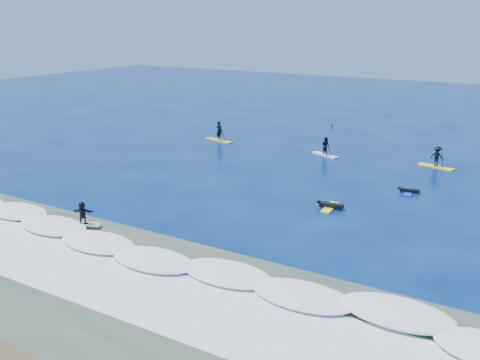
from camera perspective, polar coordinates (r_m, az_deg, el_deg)
The scene contains 11 objects.
ground at distance 36.26m, azimuth 0.29°, elevation -2.19°, with size 160.00×160.00×0.00m, color #031544.
shallow_water at distance 26.17m, azimuth -15.82°, elevation -10.72°, with size 90.00×13.00×0.01m, color #314335.
breaking_wave at distance 28.72m, azimuth -10.03°, elevation -7.76°, with size 40.00×6.00×0.30m, color white.
whitewater at distance 26.77m, azimuth -14.26°, elevation -9.95°, with size 34.00×5.00×0.02m, color silver.
sup_paddler_left at distance 53.80m, azimuth -2.25°, elevation 4.94°, with size 3.42×1.57×2.33m.
sup_paddler_center at distance 48.56m, azimuth 9.11°, elevation 3.43°, with size 2.83×1.78×1.96m.
sup_paddler_right at distance 46.94m, azimuth 20.26°, elevation 2.23°, with size 3.06×1.49×2.08m.
prone_paddler_near at distance 35.20m, azimuth 9.58°, elevation -2.76°, with size 1.79×2.28×0.47m.
prone_paddler_far at distance 39.53m, azimuth 17.55°, elevation -1.16°, with size 1.54×1.99×0.40m.
wave_surfer at distance 32.70m, azimuth -16.43°, elevation -3.54°, with size 2.06×1.30×1.45m.
marker_buoy at distance 61.93m, azimuth 9.73°, elevation 5.86°, with size 0.25×0.25×0.60m.
Camera 1 is at (17.44, -29.50, 11.85)m, focal length 40.00 mm.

